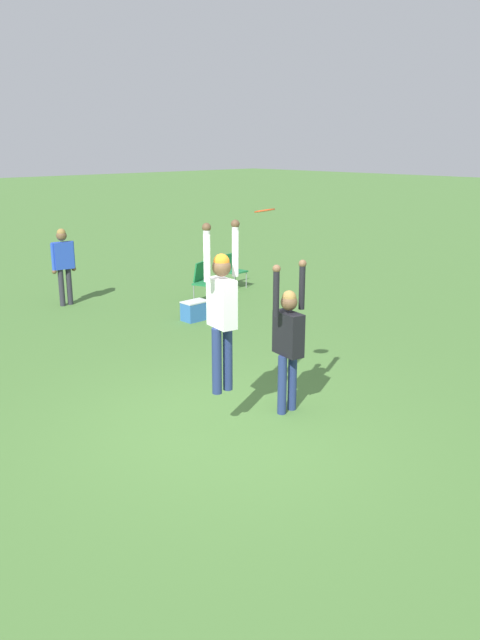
% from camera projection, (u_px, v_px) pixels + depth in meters
% --- Properties ---
extents(ground_plane, '(120.00, 120.00, 0.00)m').
position_uv_depth(ground_plane, '(231.00, 425.00, 8.01)').
color(ground_plane, '#4C7A38').
extents(person_jumping, '(0.55, 0.43, 2.11)m').
position_uv_depth(person_jumping, '(222.00, 304.00, 7.45)').
color(person_jumping, navy).
rests_on(person_jumping, ground_plane).
extents(person_defending, '(0.60, 0.47, 2.04)m').
position_uv_depth(person_defending, '(288.00, 335.00, 8.13)').
color(person_defending, navy).
rests_on(person_defending, ground_plane).
extents(frisbee, '(0.25, 0.25, 0.07)m').
position_uv_depth(frisbee, '(265.00, 211.00, 7.53)').
color(frisbee, '#E04C23').
extents(camping_chair_1, '(0.50, 0.54, 0.84)m').
position_uv_depth(camping_chair_1, '(232.00, 268.00, 15.57)').
color(camping_chair_1, gray).
rests_on(camping_chair_1, ground_plane).
extents(camping_chair_4, '(0.73, 0.78, 0.90)m').
position_uv_depth(camping_chair_4, '(205.00, 278.00, 14.18)').
color(camping_chair_4, gray).
rests_on(camping_chair_4, ground_plane).
extents(person_spectator_near, '(0.58, 0.27, 1.71)m').
position_uv_depth(person_spectator_near, '(63.00, 260.00, 13.67)').
color(person_spectator_near, '#2D2D38').
rests_on(person_spectator_near, ground_plane).
extents(cooler_box, '(0.52, 0.34, 0.40)m').
position_uv_depth(cooler_box, '(195.00, 311.00, 12.72)').
color(cooler_box, '#336BB7').
rests_on(cooler_box, ground_plane).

